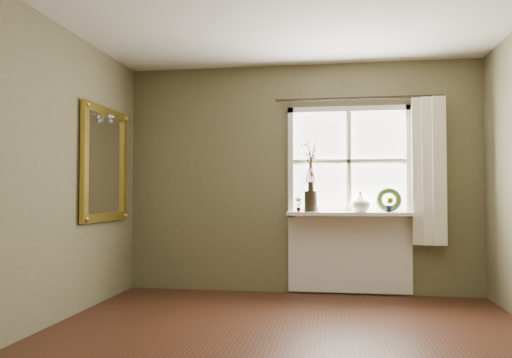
{
  "coord_description": "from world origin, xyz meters",
  "views": [
    {
      "loc": [
        0.34,
        -3.44,
        1.1
      ],
      "look_at": [
        -0.4,
        1.55,
        1.27
      ],
      "focal_mm": 35.0,
      "sensor_mm": 36.0,
      "label": 1
    }
  ],
  "objects_px": {
    "dark_jug": "(311,201)",
    "cream_vase": "(360,202)",
    "wreath": "(389,203)",
    "gilt_mirror": "(105,164)"
  },
  "relations": [
    {
      "from": "dark_jug",
      "to": "cream_vase",
      "type": "distance_m",
      "value": 0.54
    },
    {
      "from": "cream_vase",
      "to": "wreath",
      "type": "bearing_deg",
      "value": 7.43
    },
    {
      "from": "dark_jug",
      "to": "gilt_mirror",
      "type": "relative_size",
      "value": 0.19
    },
    {
      "from": "gilt_mirror",
      "to": "wreath",
      "type": "bearing_deg",
      "value": 13.97
    },
    {
      "from": "wreath",
      "to": "cream_vase",
      "type": "bearing_deg",
      "value": -171.8
    },
    {
      "from": "cream_vase",
      "to": "gilt_mirror",
      "type": "height_order",
      "value": "gilt_mirror"
    },
    {
      "from": "cream_vase",
      "to": "gilt_mirror",
      "type": "bearing_deg",
      "value": -165.29
    },
    {
      "from": "dark_jug",
      "to": "gilt_mirror",
      "type": "height_order",
      "value": "gilt_mirror"
    },
    {
      "from": "wreath",
      "to": "gilt_mirror",
      "type": "height_order",
      "value": "gilt_mirror"
    },
    {
      "from": "dark_jug",
      "to": "gilt_mirror",
      "type": "distance_m",
      "value": 2.24
    }
  ]
}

